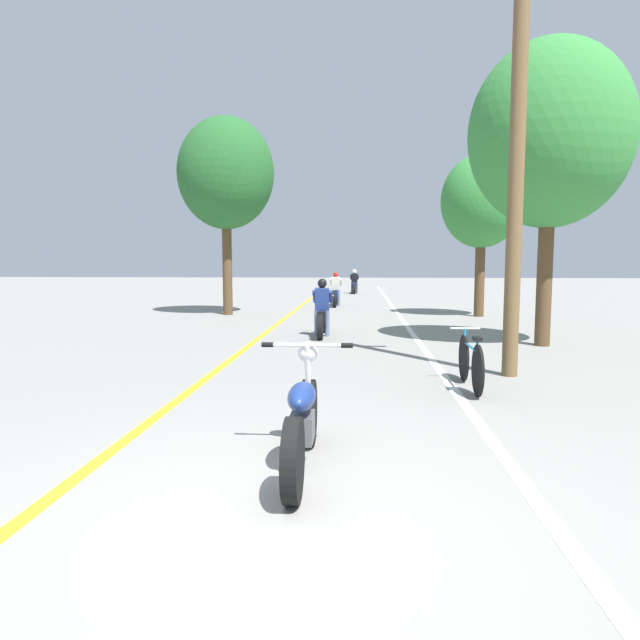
% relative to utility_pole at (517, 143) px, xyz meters
% --- Properties ---
extents(ground_plane, '(120.00, 120.00, 0.00)m').
position_rel_utility_pole_xyz_m(ground_plane, '(-3.04, -5.33, -3.60)').
color(ground_plane, gray).
extents(lane_stripe_center, '(0.14, 48.00, 0.01)m').
position_rel_utility_pole_xyz_m(lane_stripe_center, '(-4.74, 7.70, -3.60)').
color(lane_stripe_center, yellow).
rests_on(lane_stripe_center, ground).
extents(lane_stripe_edge, '(0.14, 48.00, 0.01)m').
position_rel_utility_pole_xyz_m(lane_stripe_edge, '(-1.04, 7.70, -3.60)').
color(lane_stripe_edge, white).
rests_on(lane_stripe_edge, ground).
extents(utility_pole, '(1.10, 0.24, 7.02)m').
position_rel_utility_pole_xyz_m(utility_pole, '(0.00, 0.00, 0.00)').
color(utility_pole, brown).
rests_on(utility_pole, ground).
extents(roadside_tree_right_near, '(3.36, 3.02, 6.36)m').
position_rel_utility_pole_xyz_m(roadside_tree_right_near, '(1.55, 3.37, 0.81)').
color(roadside_tree_right_near, '#513A23').
rests_on(roadside_tree_right_near, ground).
extents(roadside_tree_right_far, '(2.63, 2.36, 5.26)m').
position_rel_utility_pole_xyz_m(roadside_tree_right_far, '(1.56, 9.94, 0.11)').
color(roadside_tree_right_far, '#513A23').
rests_on(roadside_tree_right_far, ground).
extents(roadside_tree_left, '(3.22, 2.90, 6.58)m').
position_rel_utility_pole_xyz_m(roadside_tree_left, '(-6.84, 9.99, 1.09)').
color(roadside_tree_left, '#513A23').
rests_on(roadside_tree_left, ground).
extents(motorcycle_foreground, '(0.86, 2.01, 1.05)m').
position_rel_utility_pole_xyz_m(motorcycle_foreground, '(-2.88, -4.26, -3.16)').
color(motorcycle_foreground, black).
rests_on(motorcycle_foreground, ground).
extents(motorcycle_rider_lead, '(0.50, 1.98, 1.39)m').
position_rel_utility_pole_xyz_m(motorcycle_rider_lead, '(-3.28, 4.63, -3.08)').
color(motorcycle_rider_lead, black).
rests_on(motorcycle_rider_lead, ground).
extents(motorcycle_rider_mid, '(0.50, 2.14, 1.37)m').
position_rel_utility_pole_xyz_m(motorcycle_rider_mid, '(-3.34, 13.98, -3.08)').
color(motorcycle_rider_mid, black).
rests_on(motorcycle_rider_mid, ground).
extents(motorcycle_rider_far, '(0.50, 2.03, 1.36)m').
position_rel_utility_pole_xyz_m(motorcycle_rider_far, '(-2.65, 23.26, -3.08)').
color(motorcycle_rider_far, black).
rests_on(motorcycle_rider_far, ground).
extents(bicycle_parked, '(0.44, 1.73, 0.82)m').
position_rel_utility_pole_xyz_m(bicycle_parked, '(-0.80, -0.94, -3.22)').
color(bicycle_parked, black).
rests_on(bicycle_parked, ground).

